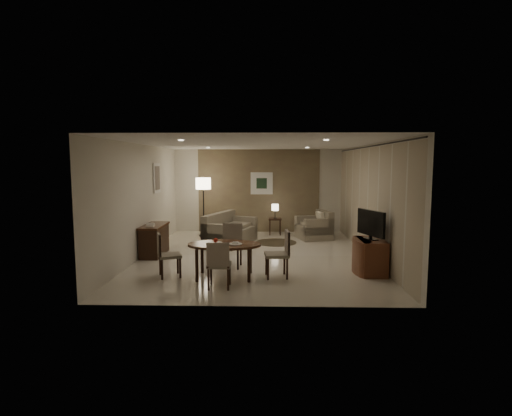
{
  "coord_description": "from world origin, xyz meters",
  "views": [
    {
      "loc": [
        0.26,
        -9.57,
        2.23
      ],
      "look_at": [
        0.0,
        0.2,
        1.15
      ],
      "focal_mm": 28.0,
      "sensor_mm": 36.0,
      "label": 1
    }
  ],
  "objects_px": {
    "chair_far": "(231,246)",
    "floor_lamp": "(204,207)",
    "tv_cabinet": "(371,256)",
    "console_desk": "(154,240)",
    "chair_near": "(219,264)",
    "chair_right": "(277,254)",
    "armchair": "(314,225)",
    "dining_table": "(225,261)",
    "sofa": "(231,229)",
    "side_table": "(275,226)",
    "chair_left": "(170,255)"
  },
  "relations": [
    {
      "from": "tv_cabinet",
      "to": "dining_table",
      "type": "relative_size",
      "value": 0.63
    },
    {
      "from": "console_desk",
      "to": "chair_left",
      "type": "xyz_separation_m",
      "value": [
        0.83,
        -1.86,
        0.06
      ]
    },
    {
      "from": "chair_near",
      "to": "side_table",
      "type": "relative_size",
      "value": 1.67
    },
    {
      "from": "chair_near",
      "to": "sofa",
      "type": "relative_size",
      "value": 0.47
    },
    {
      "from": "dining_table",
      "to": "chair_near",
      "type": "relative_size",
      "value": 1.67
    },
    {
      "from": "chair_near",
      "to": "side_table",
      "type": "height_order",
      "value": "chair_near"
    },
    {
      "from": "tv_cabinet",
      "to": "side_table",
      "type": "bearing_deg",
      "value": 112.8
    },
    {
      "from": "console_desk",
      "to": "tv_cabinet",
      "type": "relative_size",
      "value": 1.33
    },
    {
      "from": "chair_left",
      "to": "armchair",
      "type": "bearing_deg",
      "value": -59.3
    },
    {
      "from": "chair_near",
      "to": "floor_lamp",
      "type": "distance_m",
      "value": 5.3
    },
    {
      "from": "console_desk",
      "to": "armchair",
      "type": "height_order",
      "value": "armchair"
    },
    {
      "from": "chair_right",
      "to": "armchair",
      "type": "xyz_separation_m",
      "value": [
        1.22,
        4.09,
        -0.05
      ]
    },
    {
      "from": "console_desk",
      "to": "armchair",
      "type": "distance_m",
      "value": 4.73
    },
    {
      "from": "tv_cabinet",
      "to": "chair_near",
      "type": "relative_size",
      "value": 1.04
    },
    {
      "from": "chair_right",
      "to": "floor_lamp",
      "type": "bearing_deg",
      "value": -159.99
    },
    {
      "from": "chair_near",
      "to": "floor_lamp",
      "type": "height_order",
      "value": "floor_lamp"
    },
    {
      "from": "tv_cabinet",
      "to": "floor_lamp",
      "type": "bearing_deg",
      "value": 134.75
    },
    {
      "from": "tv_cabinet",
      "to": "chair_far",
      "type": "distance_m",
      "value": 2.94
    },
    {
      "from": "tv_cabinet",
      "to": "chair_near",
      "type": "height_order",
      "value": "chair_near"
    },
    {
      "from": "armchair",
      "to": "floor_lamp",
      "type": "relative_size",
      "value": 0.52
    },
    {
      "from": "sofa",
      "to": "console_desk",
      "type": "bearing_deg",
      "value": 149.28
    },
    {
      "from": "chair_far",
      "to": "floor_lamp",
      "type": "relative_size",
      "value": 0.52
    },
    {
      "from": "chair_far",
      "to": "chair_left",
      "type": "distance_m",
      "value": 1.37
    },
    {
      "from": "chair_right",
      "to": "dining_table",
      "type": "bearing_deg",
      "value": -93.05
    },
    {
      "from": "chair_far",
      "to": "side_table",
      "type": "relative_size",
      "value": 1.81
    },
    {
      "from": "tv_cabinet",
      "to": "armchair",
      "type": "height_order",
      "value": "armchair"
    },
    {
      "from": "sofa",
      "to": "armchair",
      "type": "height_order",
      "value": "sofa"
    },
    {
      "from": "sofa",
      "to": "chair_left",
      "type": "bearing_deg",
      "value": -175.81
    },
    {
      "from": "dining_table",
      "to": "chair_left",
      "type": "height_order",
      "value": "chair_left"
    },
    {
      "from": "console_desk",
      "to": "dining_table",
      "type": "distance_m",
      "value": 2.7
    },
    {
      "from": "tv_cabinet",
      "to": "chair_left",
      "type": "relative_size",
      "value": 1.03
    },
    {
      "from": "chair_near",
      "to": "floor_lamp",
      "type": "xyz_separation_m",
      "value": [
        -1.09,
        5.16,
        0.47
      ]
    },
    {
      "from": "side_table",
      "to": "floor_lamp",
      "type": "distance_m",
      "value": 2.33
    },
    {
      "from": "chair_near",
      "to": "chair_left",
      "type": "distance_m",
      "value": 1.26
    },
    {
      "from": "console_desk",
      "to": "side_table",
      "type": "distance_m",
      "value": 4.22
    },
    {
      "from": "side_table",
      "to": "tv_cabinet",
      "type": "bearing_deg",
      "value": -67.2
    },
    {
      "from": "tv_cabinet",
      "to": "chair_right",
      "type": "bearing_deg",
      "value": -169.8
    },
    {
      "from": "sofa",
      "to": "armchair",
      "type": "relative_size",
      "value": 1.94
    },
    {
      "from": "console_desk",
      "to": "tv_cabinet",
      "type": "xyz_separation_m",
      "value": [
        4.89,
        -1.5,
        -0.03
      ]
    },
    {
      "from": "tv_cabinet",
      "to": "chair_right",
      "type": "height_order",
      "value": "chair_right"
    },
    {
      "from": "dining_table",
      "to": "chair_left",
      "type": "bearing_deg",
      "value": 178.37
    },
    {
      "from": "armchair",
      "to": "floor_lamp",
      "type": "bearing_deg",
      "value": -112.05
    },
    {
      "from": "dining_table",
      "to": "tv_cabinet",
      "type": "bearing_deg",
      "value": 7.58
    },
    {
      "from": "floor_lamp",
      "to": "console_desk",
      "type": "bearing_deg",
      "value": -107.13
    },
    {
      "from": "armchair",
      "to": "side_table",
      "type": "distance_m",
      "value": 1.35
    },
    {
      "from": "chair_right",
      "to": "sofa",
      "type": "height_order",
      "value": "chair_right"
    },
    {
      "from": "armchair",
      "to": "floor_lamp",
      "type": "distance_m",
      "value": 3.41
    },
    {
      "from": "chair_near",
      "to": "chair_right",
      "type": "xyz_separation_m",
      "value": [
        1.05,
        0.7,
        0.03
      ]
    },
    {
      "from": "tv_cabinet",
      "to": "side_table",
      "type": "distance_m",
      "value": 4.82
    },
    {
      "from": "tv_cabinet",
      "to": "sofa",
      "type": "xyz_separation_m",
      "value": [
        -3.14,
        2.95,
        0.08
      ]
    }
  ]
}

